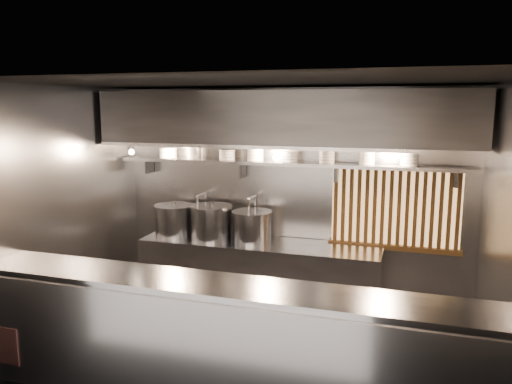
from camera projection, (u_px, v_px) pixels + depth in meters
The scene contains 26 objects.
floor at pixel (254, 356), 5.20m from camera, with size 4.50×4.50×0.00m, color black.
ceiling at pixel (254, 82), 4.73m from camera, with size 4.50×4.50×0.00m, color black.
wall_back at pixel (290, 199), 6.37m from camera, with size 4.50×4.50×0.00m, color gray.
wall_left at pixel (65, 211), 5.64m from camera, with size 3.00×3.00×0.00m, color gray.
wall_right at pixel (502, 244), 4.29m from camera, with size 3.00×3.00×0.00m, color gray.
serving_counter at pixel (219, 347), 4.21m from camera, with size 4.50×0.56×1.13m.
cooking_bench at pixel (259, 277), 6.28m from camera, with size 3.00×0.70×0.90m, color gray.
bowl_shelf at pixel (287, 163), 6.12m from camera, with size 4.40×0.34×0.04m, color gray.
exhaust_hood at pixel (283, 119), 5.82m from camera, with size 4.40×0.81×0.65m.
wood_screen at pixel (395, 208), 5.94m from camera, with size 1.56×0.09×1.04m.
faucet_left at pixel (203, 203), 6.61m from camera, with size 0.04×0.30×0.50m.
faucet_right at pixel (253, 206), 6.40m from camera, with size 0.04×0.30×0.50m.
heat_lamp at pixel (130, 147), 6.22m from camera, with size 0.25×0.35×0.20m.
pendant_bulb at pixel (276, 157), 6.03m from camera, with size 0.09×0.09×0.19m.
stock_pot_left at pixel (211, 222), 6.35m from camera, with size 0.66×0.66×0.47m.
stock_pot_mid at pixel (174, 220), 6.53m from camera, with size 0.63×0.63×0.44m.
stock_pot_right at pixel (252, 226), 6.22m from camera, with size 0.51×0.51×0.43m.
red_placard at pixel (7, 346), 4.59m from camera, with size 0.26×0.02×0.36m, color red.
bowl_stack_0 at pixel (168, 153), 6.59m from camera, with size 0.24×0.24×0.13m.
bowl_stack_1 at pixel (194, 152), 6.48m from camera, with size 0.20×0.20×0.17m.
bowl_stack_2 at pixel (227, 155), 6.34m from camera, with size 0.21×0.21×0.13m.
bowl_stack_3 at pixel (255, 154), 6.23m from camera, with size 0.22×0.22×0.17m.
bowl_stack_4 at pixel (290, 156), 6.10m from camera, with size 0.21×0.21×0.13m.
bowl_stack_5 at pixel (327, 156), 5.96m from camera, with size 0.20×0.20×0.17m.
bowl_stack_6 at pixel (367, 157), 5.82m from camera, with size 0.20×0.20×0.17m.
bowl_stack_7 at pixel (409, 159), 5.68m from camera, with size 0.21×0.21×0.17m.
Camera 1 is at (1.48, -4.60, 2.58)m, focal length 35.00 mm.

